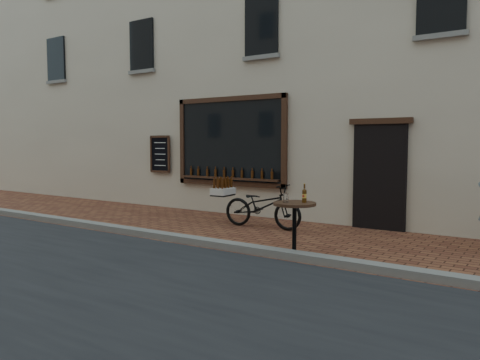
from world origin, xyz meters
The scene contains 5 objects.
ground centered at (0.00, 0.00, 0.00)m, with size 90.00×90.00×0.00m, color #5A2C1D.
kerb centered at (0.00, 0.20, 0.06)m, with size 90.00×0.25×0.12m, color slate.
shop_building centered at (0.00, 6.50, 5.00)m, with size 28.00×6.20×10.00m.
cargo_bicycle centered at (-0.24, 2.23, 0.48)m, with size 2.11×0.75×1.01m.
bistro_table centered at (1.53, 0.35, 0.62)m, with size 0.68×0.68×1.17m.
Camera 1 is at (4.92, -6.21, 1.81)m, focal length 35.00 mm.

